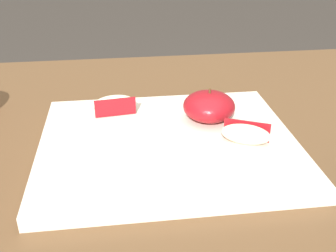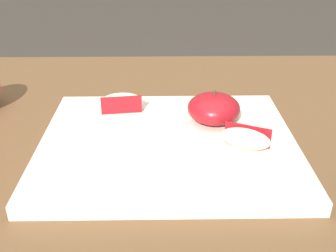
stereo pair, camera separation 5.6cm
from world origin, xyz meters
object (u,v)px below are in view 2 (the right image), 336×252
(cutting_board, at_px, (168,144))
(apple_wedge_near_knife, at_px, (246,138))
(apple_wedge_middle, at_px, (121,102))
(apple_half_skin_up, at_px, (214,108))

(cutting_board, bearing_deg, apple_wedge_near_knife, -14.66)
(cutting_board, xyz_separation_m, apple_wedge_near_knife, (0.10, -0.03, 0.02))
(apple_wedge_near_knife, distance_m, apple_wedge_middle, 0.21)
(cutting_board, height_order, apple_wedge_near_knife, apple_wedge_near_knife)
(apple_wedge_middle, bearing_deg, cutting_board, -51.52)
(apple_wedge_near_knife, xyz_separation_m, apple_wedge_middle, (-0.18, 0.12, 0.00))
(cutting_board, height_order, apple_half_skin_up, apple_half_skin_up)
(cutting_board, relative_size, apple_wedge_middle, 5.14)
(apple_wedge_near_knife, height_order, apple_wedge_middle, same)
(apple_half_skin_up, relative_size, apple_wedge_near_knife, 1.13)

